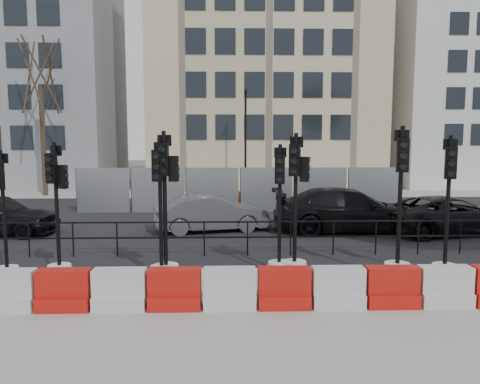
{
  "coord_description": "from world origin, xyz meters",
  "views": [
    {
      "loc": [
        -0.58,
        -11.53,
        3.27
      ],
      "look_at": [
        -0.16,
        3.0,
        1.61
      ],
      "focal_mm": 35.0,
      "sensor_mm": 36.0,
      "label": 1
    }
  ],
  "objects_px": {
    "car_c": "(349,210)",
    "traffic_signal_d": "(166,247)",
    "traffic_signal_a": "(6,256)",
    "traffic_signal_h": "(445,252)"
  },
  "relations": [
    {
      "from": "traffic_signal_h",
      "to": "car_c",
      "type": "height_order",
      "value": "traffic_signal_h"
    },
    {
      "from": "traffic_signal_a",
      "to": "traffic_signal_d",
      "type": "distance_m",
      "value": 3.63
    },
    {
      "from": "car_c",
      "to": "traffic_signal_a",
      "type": "bearing_deg",
      "value": 122.26
    },
    {
      "from": "traffic_signal_a",
      "to": "traffic_signal_d",
      "type": "bearing_deg",
      "value": 8.82
    },
    {
      "from": "traffic_signal_a",
      "to": "traffic_signal_d",
      "type": "height_order",
      "value": "traffic_signal_d"
    },
    {
      "from": "car_c",
      "to": "traffic_signal_d",
      "type": "bearing_deg",
      "value": 136.31
    },
    {
      "from": "traffic_signal_d",
      "to": "traffic_signal_h",
      "type": "relative_size",
      "value": 1.03
    },
    {
      "from": "traffic_signal_a",
      "to": "car_c",
      "type": "distance_m",
      "value": 10.85
    },
    {
      "from": "traffic_signal_d",
      "to": "traffic_signal_a",
      "type": "bearing_deg",
      "value": -175.45
    },
    {
      "from": "traffic_signal_d",
      "to": "traffic_signal_h",
      "type": "bearing_deg",
      "value": 4.86
    }
  ]
}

